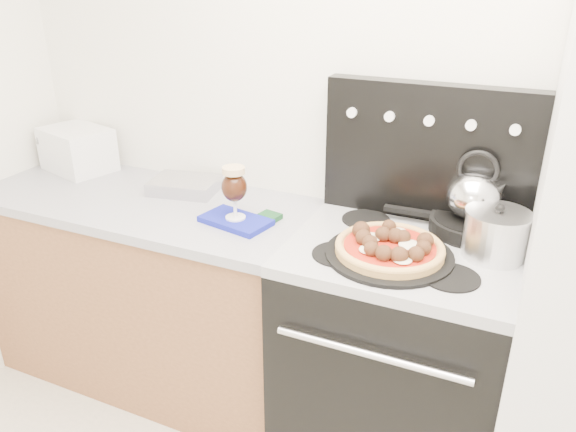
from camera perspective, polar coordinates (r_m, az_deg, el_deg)
The scene contains 15 objects.
room_shell at distance 1.07m, azimuth -2.25°, elevation -6.37°, with size 3.52×3.01×2.52m.
base_cabinet at distance 2.63m, azimuth -13.34°, elevation -7.68°, with size 1.45×0.60×0.86m, color brown.
countertop at distance 2.43m, azimuth -14.35°, elevation 1.37°, with size 1.48×0.63×0.04m, color #9F9FAA.
stove_body at distance 2.20m, azimuth 10.62°, elevation -14.17°, with size 0.76×0.65×0.88m, color black.
cooktop at distance 1.96m, azimuth 11.64°, elevation -3.54°, with size 0.76×0.65×0.04m, color #ADADB2.
backguard at distance 2.10m, azimuth 14.04°, elevation 6.24°, with size 0.76×0.08×0.50m, color black.
toaster_oven at distance 2.83m, azimuth -20.60°, elevation 6.37°, with size 0.32×0.23×0.20m, color silver.
foil_sheet at distance 2.45m, azimuth -10.44°, elevation 3.08°, with size 0.28×0.20×0.06m, color silver.
oven_mitt at distance 2.12m, azimuth -5.34°, elevation -0.48°, with size 0.26×0.15×0.02m, color #141B9E.
beer_glass at distance 2.08m, azimuth -5.46°, elevation 2.38°, with size 0.10×0.10×0.21m, color black, non-canonical shape.
pizza_pan at distance 1.87m, azimuth 10.22°, elevation -3.86°, with size 0.42×0.42×0.01m, color black.
pizza at distance 1.86m, azimuth 10.29°, elevation -2.99°, with size 0.35×0.35×0.05m, color #E4BE56, non-canonical shape.
skillet at distance 2.10m, azimuth 17.98°, elevation -0.91°, with size 0.28×0.28×0.05m, color black.
tea_kettle at distance 2.05m, azimuth 18.45°, elevation 2.41°, with size 0.19×0.19×0.21m, color silver, non-canonical shape.
stock_pot at distance 1.93m, azimuth 20.32°, elevation -1.87°, with size 0.20×0.20×0.15m, color silver.
Camera 1 is at (0.42, -0.53, 1.80)m, focal length 35.00 mm.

